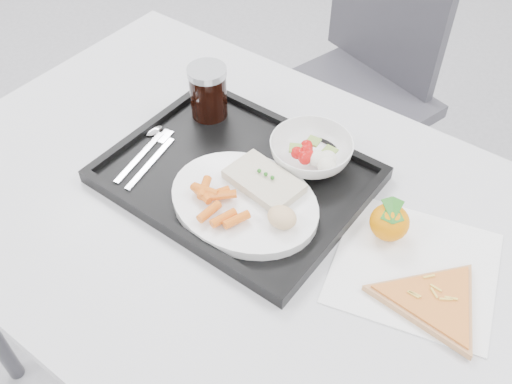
% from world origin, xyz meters
% --- Properties ---
extents(table, '(1.20, 0.80, 0.75)m').
position_xyz_m(table, '(0.00, 0.30, 0.68)').
color(table, silver).
rests_on(table, ground).
extents(chair, '(0.52, 0.52, 0.93)m').
position_xyz_m(chair, '(-0.18, 1.10, 0.54)').
color(chair, '#333238').
rests_on(chair, ground).
extents(tray, '(0.45, 0.35, 0.03)m').
position_xyz_m(tray, '(-0.05, 0.35, 0.76)').
color(tray, black).
rests_on(tray, table).
extents(dinner_plate, '(0.27, 0.27, 0.02)m').
position_xyz_m(dinner_plate, '(0.01, 0.30, 0.77)').
color(dinner_plate, white).
rests_on(dinner_plate, tray).
extents(fish_fillet, '(0.14, 0.10, 0.03)m').
position_xyz_m(fish_fillet, '(0.02, 0.34, 0.79)').
color(fish_fillet, beige).
rests_on(fish_fillet, dinner_plate).
extents(bread_roll, '(0.06, 0.05, 0.03)m').
position_xyz_m(bread_roll, '(0.10, 0.29, 0.80)').
color(bread_roll, beige).
rests_on(bread_roll, dinner_plate).
extents(salad_bowl, '(0.15, 0.15, 0.05)m').
position_xyz_m(salad_bowl, '(0.04, 0.46, 0.79)').
color(salad_bowl, white).
rests_on(salad_bowl, tray).
extents(cola_glass, '(0.08, 0.08, 0.11)m').
position_xyz_m(cola_glass, '(-0.20, 0.45, 0.82)').
color(cola_glass, black).
rests_on(cola_glass, tray).
extents(cutlery, '(0.10, 0.17, 0.01)m').
position_xyz_m(cutlery, '(-0.22, 0.30, 0.77)').
color(cutlery, silver).
rests_on(cutlery, tray).
extents(napkin, '(0.30, 0.30, 0.00)m').
position_xyz_m(napkin, '(0.30, 0.36, 0.75)').
color(napkin, white).
rests_on(napkin, table).
extents(tangerine, '(0.09, 0.09, 0.07)m').
position_xyz_m(tangerine, '(0.24, 0.39, 0.79)').
color(tangerine, orange).
rests_on(tangerine, napkin).
extents(pizza_slice, '(0.28, 0.28, 0.02)m').
position_xyz_m(pizza_slice, '(0.36, 0.32, 0.76)').
color(pizza_slice, tan).
rests_on(pizza_slice, napkin).
extents(carrot_pile, '(0.12, 0.09, 0.02)m').
position_xyz_m(carrot_pile, '(-0.02, 0.25, 0.80)').
color(carrot_pile, orange).
rests_on(carrot_pile, dinner_plate).
extents(salad_contents, '(0.10, 0.07, 0.03)m').
position_xyz_m(salad_contents, '(0.06, 0.44, 0.80)').
color(salad_contents, '#B40D0C').
rests_on(salad_contents, salad_bowl).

